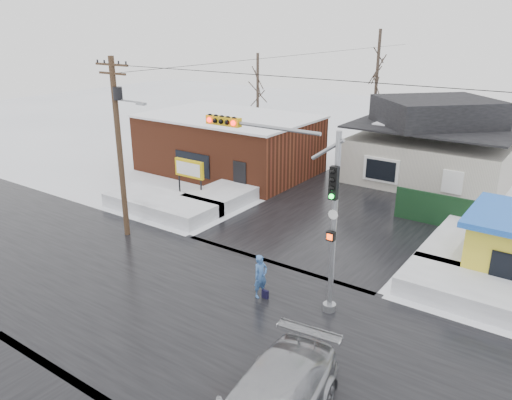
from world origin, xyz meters
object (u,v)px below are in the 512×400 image
Objects in this scene: traffic_signal at (297,192)px; pedestrian at (261,277)px; utility_pole at (119,139)px; marquee_sign at (189,170)px.

traffic_signal is 3.89× the size of pedestrian.
pedestrian is at bearing -152.86° from traffic_signal.
traffic_signal is at bearing -49.18° from pedestrian.
utility_pole is at bearing 96.55° from pedestrian.
traffic_signal is 13.42m from marquee_sign.
marquee_sign is at bearing 150.28° from traffic_signal.
traffic_signal is 10.39m from utility_pole.
utility_pole is 3.53× the size of marquee_sign.
pedestrian is (9.17, -1.15, -4.21)m from utility_pole.
marquee_sign is (-1.07, 5.99, -3.19)m from utility_pole.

